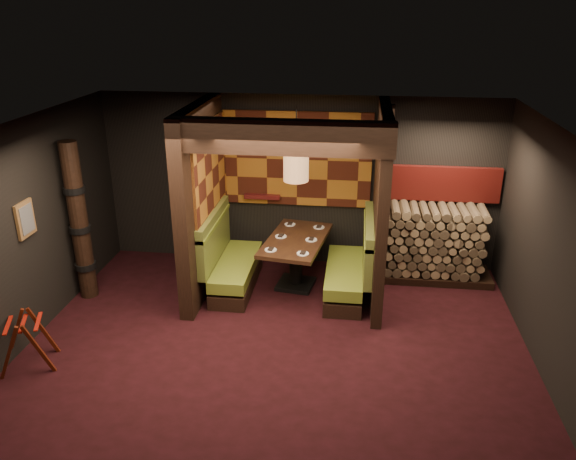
# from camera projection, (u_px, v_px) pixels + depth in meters

# --- Properties ---
(floor) EXTENTS (6.50, 5.50, 0.02)m
(floor) POSITION_uv_depth(u_px,v_px,m) (276.00, 350.00, 7.27)
(floor) COLOR black
(floor) RESTS_ON ground
(ceiling) EXTENTS (6.50, 5.50, 0.02)m
(ceiling) POSITION_uv_depth(u_px,v_px,m) (273.00, 131.00, 6.19)
(ceiling) COLOR black
(ceiling) RESTS_ON ground
(wall_back) EXTENTS (6.50, 0.02, 2.85)m
(wall_back) POSITION_uv_depth(u_px,v_px,m) (299.00, 182.00, 9.27)
(wall_back) COLOR black
(wall_back) RESTS_ON ground
(wall_front) EXTENTS (6.50, 0.02, 2.85)m
(wall_front) POSITION_uv_depth(u_px,v_px,m) (221.00, 398.00, 4.20)
(wall_front) COLOR black
(wall_front) RESTS_ON ground
(wall_left) EXTENTS (0.02, 5.50, 2.85)m
(wall_left) POSITION_uv_depth(u_px,v_px,m) (20.00, 236.00, 7.11)
(wall_left) COLOR black
(wall_left) RESTS_ON ground
(wall_right) EXTENTS (0.02, 5.50, 2.85)m
(wall_right) POSITION_uv_depth(u_px,v_px,m) (559.00, 264.00, 6.36)
(wall_right) COLOR black
(wall_right) RESTS_ON ground
(partition_left) EXTENTS (0.20, 2.20, 2.85)m
(partition_left) POSITION_uv_depth(u_px,v_px,m) (202.00, 200.00, 8.41)
(partition_left) COLOR black
(partition_left) RESTS_ON floor
(partition_right) EXTENTS (0.15, 2.10, 2.85)m
(partition_right) POSITION_uv_depth(u_px,v_px,m) (380.00, 206.00, 8.15)
(partition_right) COLOR black
(partition_right) RESTS_ON floor
(header_beam) EXTENTS (2.85, 0.18, 0.44)m
(header_beam) POSITION_uv_depth(u_px,v_px,m) (280.00, 137.00, 6.93)
(header_beam) COLOR black
(header_beam) RESTS_ON partition_left
(tapa_back_panel) EXTENTS (2.40, 0.06, 1.55)m
(tapa_back_panel) POSITION_uv_depth(u_px,v_px,m) (297.00, 159.00, 9.08)
(tapa_back_panel) COLOR #9E5E1C
(tapa_back_panel) RESTS_ON wall_back
(tapa_side_panel) EXTENTS (0.04, 1.85, 1.45)m
(tapa_side_panel) POSITION_uv_depth(u_px,v_px,m) (211.00, 170.00, 8.39)
(tapa_side_panel) COLOR #9E5E1C
(tapa_side_panel) RESTS_ON partition_left
(lacquer_shelf) EXTENTS (0.60, 0.12, 0.07)m
(lacquer_shelf) POSITION_uv_depth(u_px,v_px,m) (262.00, 196.00, 9.33)
(lacquer_shelf) COLOR #521314
(lacquer_shelf) RESTS_ON wall_back
(booth_bench_left) EXTENTS (0.68, 1.60, 1.14)m
(booth_bench_left) POSITION_uv_depth(u_px,v_px,m) (230.00, 263.00, 8.75)
(booth_bench_left) COLOR black
(booth_bench_left) RESTS_ON floor
(booth_bench_right) EXTENTS (0.68, 1.60, 1.14)m
(booth_bench_right) POSITION_uv_depth(u_px,v_px,m) (352.00, 270.00, 8.53)
(booth_bench_right) COLOR black
(booth_bench_right) RESTS_ON floor
(dining_table) EXTENTS (1.06, 1.65, 0.81)m
(dining_table) POSITION_uv_depth(u_px,v_px,m) (296.00, 252.00, 8.70)
(dining_table) COLOR black
(dining_table) RESTS_ON floor
(place_settings) EXTENTS (0.82, 1.30, 0.03)m
(place_settings) POSITION_uv_depth(u_px,v_px,m) (296.00, 238.00, 8.60)
(place_settings) COLOR white
(place_settings) RESTS_ON dining_table
(pendant_lamp) EXTENTS (0.37, 0.37, 1.10)m
(pendant_lamp) POSITION_uv_depth(u_px,v_px,m) (296.00, 166.00, 8.12)
(pendant_lamp) COLOR #9C6B41
(pendant_lamp) RESTS_ON ceiling
(framed_picture) EXTENTS (0.05, 0.36, 0.46)m
(framed_picture) POSITION_uv_depth(u_px,v_px,m) (25.00, 219.00, 7.12)
(framed_picture) COLOR brown
(framed_picture) RESTS_ON wall_left
(luggage_rack) EXTENTS (0.79, 0.68, 0.72)m
(luggage_rack) POSITION_uv_depth(u_px,v_px,m) (26.00, 340.00, 6.84)
(luggage_rack) COLOR #471609
(luggage_rack) RESTS_ON floor
(totem_column) EXTENTS (0.31, 0.31, 2.40)m
(totem_column) POSITION_uv_depth(u_px,v_px,m) (79.00, 223.00, 8.19)
(totem_column) COLOR black
(totem_column) RESTS_ON floor
(firewood_stack) EXTENTS (1.73, 0.70, 1.22)m
(firewood_stack) POSITION_uv_depth(u_px,v_px,m) (438.00, 243.00, 8.94)
(firewood_stack) COLOR black
(firewood_stack) RESTS_ON floor
(mosaic_header) EXTENTS (1.83, 0.10, 0.56)m
(mosaic_header) POSITION_uv_depth(u_px,v_px,m) (441.00, 184.00, 8.91)
(mosaic_header) COLOR maroon
(mosaic_header) RESTS_ON wall_back
(bay_front_post) EXTENTS (0.08, 0.08, 2.85)m
(bay_front_post) POSITION_uv_depth(u_px,v_px,m) (386.00, 201.00, 8.38)
(bay_front_post) COLOR black
(bay_front_post) RESTS_ON floor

